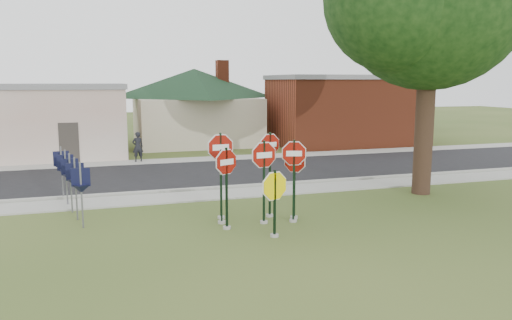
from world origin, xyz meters
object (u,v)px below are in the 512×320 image
object	(u,v)px
stop_sign_left	(226,177)
pedestrian	(138,147)
stop_sign_yellow	(275,196)
stop_sign_center	(264,169)

from	to	relation	value
stop_sign_left	pedestrian	world-z (taller)	stop_sign_left
pedestrian	stop_sign_yellow	bearing A→B (deg)	90.98
stop_sign_yellow	stop_sign_left	bearing A→B (deg)	133.88
stop_sign_center	pedestrian	xyz separation A→B (m)	(-2.84, 13.07, -0.83)
stop_sign_center	stop_sign_yellow	xyz separation A→B (m)	(-0.14, -1.38, -0.50)
stop_sign_left	stop_sign_center	bearing A→B (deg)	10.88
stop_sign_yellow	pedestrian	distance (m)	14.70
stop_sign_center	stop_sign_left	size ratio (longest dim) A/B	1.06
stop_sign_yellow	stop_sign_left	distance (m)	1.63
stop_sign_yellow	pedestrian	xyz separation A→B (m)	(-2.70, 14.45, -0.33)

